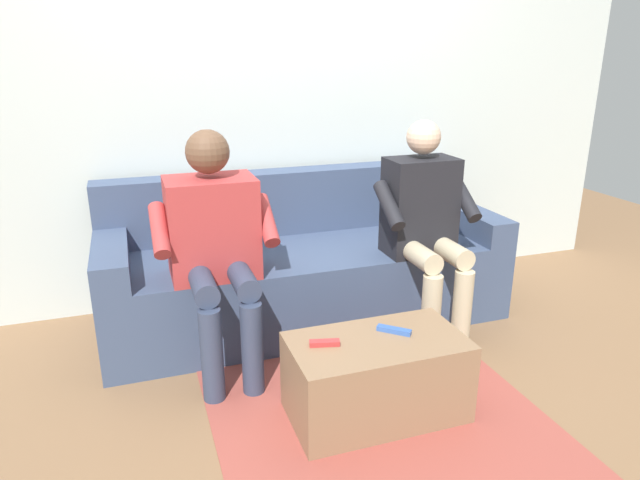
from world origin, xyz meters
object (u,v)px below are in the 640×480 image
coffee_table (376,377)px  couch (303,268)px  remote_red (325,343)px  remote_blue (394,330)px  person_left_seated (425,219)px  person_right_seated (215,237)px

coffee_table → couch: bearing=-90.0°
couch → remote_red: couch is taller
couch → remote_blue: bearing=95.4°
person_left_seated → couch: bearing=-36.0°
coffee_table → person_right_seated: 0.99m
coffee_table → remote_red: (0.22, -0.03, 0.19)m
couch → remote_blue: size_ratio=15.24×
coffee_table → remote_blue: remote_blue is taller
remote_blue → couch: bearing=-42.5°
remote_blue → person_left_seated: bearing=-85.5°
coffee_table → person_right_seated: size_ratio=0.64×
person_left_seated → person_right_seated: bearing=-1.9°
person_right_seated → person_left_seated: bearing=178.1°
couch → coffee_table: 1.04m
coffee_table → person_left_seated: person_left_seated is taller
couch → person_left_seated: person_left_seated is taller
couch → remote_blue: couch is taller
remote_blue → person_right_seated: bearing=-2.1°
couch → coffee_table: couch is taller
person_left_seated → remote_red: bearing=37.8°
coffee_table → person_right_seated: bearing=-50.5°
person_right_seated → coffee_table: bearing=129.5°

